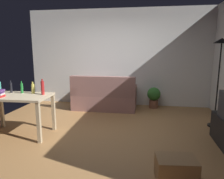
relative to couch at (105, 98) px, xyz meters
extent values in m
cube|color=#9E7042|center=(0.28, -1.59, -0.32)|extent=(5.20, 4.40, 0.02)
cube|color=white|center=(0.28, 0.61, 1.04)|extent=(5.20, 0.10, 2.70)
cube|color=#996B66|center=(0.00, 0.06, -0.11)|extent=(1.67, 0.84, 0.40)
cube|color=#8C625D|center=(0.00, -0.28, 0.35)|extent=(1.67, 0.16, 0.52)
cube|color=#926661|center=(0.76, 0.06, 0.20)|extent=(0.16, 0.84, 0.22)
cube|color=#926661|center=(-0.76, 0.06, 0.20)|extent=(0.16, 0.84, 0.22)
cylinder|color=black|center=(2.53, -0.93, -0.29)|extent=(0.26, 0.26, 0.03)
cylinder|color=black|center=(2.53, -0.93, 0.56)|extent=(0.03, 0.03, 1.68)
cone|color=black|center=(2.53, -0.93, 1.45)|extent=(0.32, 0.32, 0.10)
cube|color=#C6B28E|center=(-1.26, -1.98, 0.43)|extent=(1.22, 0.73, 0.04)
cube|color=tan|center=(-0.69, -2.27, 0.05)|extent=(0.06, 0.06, 0.72)
cube|color=tan|center=(-1.82, -1.68, 0.05)|extent=(0.06, 0.06, 0.72)
cube|color=tan|center=(-0.70, -1.66, 0.05)|extent=(0.06, 0.06, 0.72)
cylinder|color=brown|center=(1.31, 0.31, -0.20)|extent=(0.24, 0.24, 0.22)
sphere|color=#2D6B28|center=(1.31, 0.31, 0.08)|extent=(0.36, 0.36, 0.36)
cube|color=olive|center=(1.49, -3.00, -0.16)|extent=(0.51, 0.39, 0.30)
cylinder|color=black|center=(-1.50, -1.78, 0.55)|extent=(0.05, 0.05, 0.20)
cylinder|color=black|center=(-1.50, -1.78, 0.67)|extent=(0.02, 0.02, 0.04)
cylinder|color=#1E722D|center=(-1.27, -1.78, 0.55)|extent=(0.05, 0.05, 0.19)
cylinder|color=#1E722D|center=(-1.27, -1.78, 0.66)|extent=(0.02, 0.02, 0.04)
cylinder|color=#BCB24C|center=(-1.04, -1.78, 0.54)|extent=(0.06, 0.06, 0.19)
cylinder|color=#BCB24C|center=(-1.04, -1.78, 0.66)|extent=(0.03, 0.03, 0.04)
cylinder|color=#AD2323|center=(-0.80, -1.85, 0.58)|extent=(0.06, 0.06, 0.25)
cylinder|color=#AD2323|center=(-0.80, -1.85, 0.73)|extent=(0.03, 0.03, 0.04)
camera|label=1|loc=(1.10, -5.46, 1.29)|focal=34.03mm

